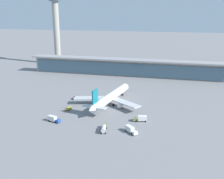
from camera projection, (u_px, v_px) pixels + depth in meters
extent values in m
plane|color=slate|center=(108.00, 105.00, 165.08)|extent=(1200.00, 1200.00, 0.00)
cylinder|color=white|center=(111.00, 97.00, 165.41)|extent=(13.13, 47.94, 5.04)
cone|color=white|center=(126.00, 86.00, 188.13)|extent=(5.64, 5.31, 4.94)
cone|color=white|center=(91.00, 109.00, 142.77)|extent=(5.42, 6.24, 4.53)
cube|color=black|center=(125.00, 86.00, 185.35)|extent=(4.08, 2.70, 0.61)
cube|color=#B7BABF|center=(92.00, 98.00, 166.02)|extent=(22.41, 11.38, 0.61)
cube|color=#B7BABF|center=(125.00, 103.00, 157.60)|extent=(20.86, 17.22, 0.61)
cylinder|color=silver|center=(96.00, 101.00, 165.06)|extent=(3.36, 4.07, 2.78)
cylinder|color=silver|center=(120.00, 105.00, 158.66)|extent=(3.36, 4.07, 2.78)
cube|color=#0F6B7A|center=(95.00, 97.00, 144.92)|extent=(1.64, 6.10, 7.82)
cube|color=#B7BABF|center=(95.00, 107.00, 145.77)|extent=(14.35, 6.14, 0.43)
cylinder|color=black|center=(105.00, 104.00, 165.39)|extent=(1.24, 1.38, 1.22)
cylinder|color=black|center=(113.00, 105.00, 163.23)|extent=(1.24, 1.38, 1.22)
cylinder|color=black|center=(122.00, 95.00, 183.35)|extent=(1.24, 1.38, 1.22)
cube|color=silver|center=(135.00, 133.00, 124.67)|extent=(2.88, 2.91, 1.50)
cube|color=black|center=(136.00, 133.00, 123.94)|extent=(1.49, 1.60, 0.70)
cube|color=silver|center=(130.00, 128.00, 127.77)|extent=(4.94, 4.81, 2.50)
cylinder|color=black|center=(136.00, 133.00, 126.08)|extent=(0.85, 0.82, 0.90)
cylinder|color=black|center=(132.00, 134.00, 124.96)|extent=(0.85, 0.82, 0.90)
cylinder|color=black|center=(129.00, 130.00, 129.93)|extent=(0.85, 0.82, 0.90)
cylinder|color=black|center=(126.00, 131.00, 128.81)|extent=(0.85, 0.82, 0.90)
cube|color=#234C9E|center=(58.00, 121.00, 138.20)|extent=(2.38, 2.72, 1.50)
cube|color=black|center=(59.00, 121.00, 137.72)|extent=(0.70, 2.02, 0.70)
cube|color=silver|center=(52.00, 118.00, 140.01)|extent=(5.06, 3.51, 2.50)
cylinder|color=black|center=(58.00, 121.00, 139.67)|extent=(0.94, 0.52, 0.90)
cylinder|color=black|center=(56.00, 123.00, 137.93)|extent=(0.94, 0.52, 0.90)
cylinder|color=black|center=(52.00, 119.00, 142.01)|extent=(0.94, 0.52, 0.90)
cylinder|color=black|center=(49.00, 121.00, 140.26)|extent=(0.94, 0.52, 0.90)
cube|color=yellow|center=(69.00, 108.00, 157.09)|extent=(2.17, 4.93, 0.60)
cube|color=black|center=(67.00, 108.00, 154.57)|extent=(1.21, 4.01, 1.72)
cylinder|color=black|center=(69.00, 110.00, 155.39)|extent=(0.35, 0.92, 0.90)
cylinder|color=black|center=(66.00, 110.00, 155.89)|extent=(0.35, 0.92, 0.90)
cylinder|color=black|center=(71.00, 108.00, 158.45)|extent=(0.35, 0.92, 0.90)
cylinder|color=black|center=(69.00, 108.00, 158.95)|extent=(0.35, 0.92, 0.90)
cube|color=olive|center=(135.00, 119.00, 140.36)|extent=(2.26, 2.64, 1.50)
cube|color=black|center=(133.00, 119.00, 140.30)|extent=(0.58, 2.05, 0.70)
cube|color=silver|center=(142.00, 118.00, 140.10)|extent=(4.99, 3.26, 2.50)
cylinder|color=black|center=(136.00, 121.00, 139.55)|extent=(0.94, 0.47, 0.90)
cylinder|color=black|center=(136.00, 120.00, 141.58)|extent=(0.94, 0.47, 0.90)
cylinder|color=black|center=(145.00, 121.00, 139.45)|extent=(0.94, 0.47, 0.90)
cylinder|color=black|center=(145.00, 120.00, 141.48)|extent=(0.94, 0.47, 0.90)
cube|color=olive|center=(104.00, 126.00, 132.42)|extent=(2.75, 2.43, 1.50)
cylinder|color=silver|center=(104.00, 129.00, 127.62)|extent=(3.16, 5.90, 2.10)
cylinder|color=black|center=(102.00, 128.00, 131.77)|extent=(0.45, 0.94, 0.90)
cylinder|color=black|center=(106.00, 128.00, 131.67)|extent=(0.45, 0.94, 0.90)
cylinder|color=black|center=(101.00, 133.00, 126.31)|extent=(0.45, 0.94, 0.90)
cylinder|color=black|center=(106.00, 133.00, 126.21)|extent=(0.45, 0.94, 0.90)
cube|color=silver|center=(74.00, 98.00, 175.03)|extent=(3.00, 3.08, 0.90)
cube|color=black|center=(74.00, 97.00, 174.55)|extent=(0.99, 0.99, 0.70)
cylinder|color=black|center=(72.00, 99.00, 175.65)|extent=(0.82, 0.85, 0.90)
cylinder|color=black|center=(74.00, 98.00, 176.31)|extent=(0.82, 0.85, 0.90)
cylinder|color=black|center=(73.00, 99.00, 174.00)|extent=(0.82, 0.85, 0.90)
cylinder|color=black|center=(75.00, 99.00, 174.66)|extent=(0.82, 0.85, 0.90)
cube|color=#9E998E|center=(131.00, 68.00, 236.75)|extent=(180.00, 8.00, 14.00)
cube|color=slate|center=(130.00, 70.00, 232.95)|extent=(176.40, 0.50, 11.20)
cube|color=gray|center=(131.00, 60.00, 232.73)|extent=(183.60, 12.80, 1.20)
cylinder|color=#9E998E|center=(57.00, 33.00, 281.50)|extent=(6.40, 6.40, 65.28)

